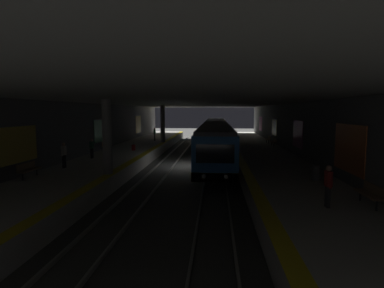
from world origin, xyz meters
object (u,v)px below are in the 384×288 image
Objects in this scene: pillar_near at (107,137)px; bench_right_near at (28,169)px; person_boarding at (64,154)px; suitcase_rolling at (134,147)px; metro_train at (216,135)px; trash_bin at (316,173)px; pillar_far at (163,124)px; person_standing_far at (92,148)px; bench_right_mid at (107,145)px; person_waiting_near at (328,184)px; bench_left_mid at (274,142)px; bench_left_far at (268,139)px; bench_left_near at (371,193)px; person_walking_mid at (155,134)px.

pillar_near reaches higher than bench_right_near.
person_boarding is 2.01× the size of suitcase_rolling.
trash_bin is at bearing -163.88° from metro_train.
pillar_far reaches higher than person_standing_far.
bench_right_mid is at bearing 152.86° from pillar_far.
trash_bin is at bearing -93.64° from pillar_near.
pillar_near reaches higher than person_waiting_near.
pillar_near is at bearing 140.73° from bench_left_mid.
bench_left_mid and bench_left_far have the same top height.
bench_left_mid is at bearing -75.17° from bench_right_mid.
bench_right_mid is (-8.16, 4.18, -1.75)m from pillar_far.
bench_left_near is at bearing -152.49° from pillar_far.
person_boarding is at bearing 63.34° from person_waiting_near.
bench_right_near is at bearing 92.42° from trash_bin.
person_waiting_near is at bearing -117.21° from pillar_near.
bench_left_near is 23.79m from bench_right_mid.
bench_left_mid is 1.97× the size of suitcase_rolling.
bench_left_mid is at bearing -72.38° from suitcase_rolling.
person_waiting_near is at bearing -105.49° from bench_right_near.
person_standing_far is at bearing -2.12° from person_boarding.
person_boarding is (1.71, 3.66, -1.33)m from pillar_near.
bench_right_mid is 22.79m from person_waiting_near.
pillar_near is 0.12× the size of metro_train.
person_waiting_near is at bearing -143.40° from suitcase_rolling.
pillar_far is 13.50m from bench_left_mid.
person_standing_far is 1.85× the size of suitcase_rolling.
bench_left_near is at bearing 180.00° from bench_left_far.
person_boarding is (7.04, 16.55, 0.42)m from bench_left_near.
person_walking_mid is 9.70m from suitcase_rolling.
bench_left_mid and bench_right_near have the same top height.
person_standing_far is at bearing -5.23° from bench_right_near.
metro_train is at bearing -96.92° from pillar_far.
bench_left_mid is at bearing -59.18° from person_standing_far.
trash_bin is (-20.18, -12.15, -1.85)m from pillar_far.
bench_left_near is at bearing -139.04° from suitcase_rolling.
person_standing_far is at bearing 66.66° from trash_bin.
person_standing_far is at bearing 30.36° from pillar_near.
pillar_far is at bearing -11.69° from person_boarding.
person_waiting_near reaches higher than trash_bin.
suitcase_rolling is (-9.68, 0.14, -0.66)m from person_walking_mid.
pillar_near is at bearing -159.58° from bench_right_mid.
metro_train is 19.75m from person_boarding.
person_walking_mid is at bearing 73.93° from metro_train.
trash_bin is (-11.97, -13.62, 0.14)m from suitcase_rolling.
bench_left_near and bench_left_far have the same top height.
bench_left_mid is (21.10, 0.00, 0.00)m from bench_left_near.
bench_right_near is 12.70m from bench_right_mid.
metro_train reaches higher than bench_right_near.
pillar_near is 2.68× the size of bench_left_near.
bench_right_near is 1.00× the size of bench_right_mid.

